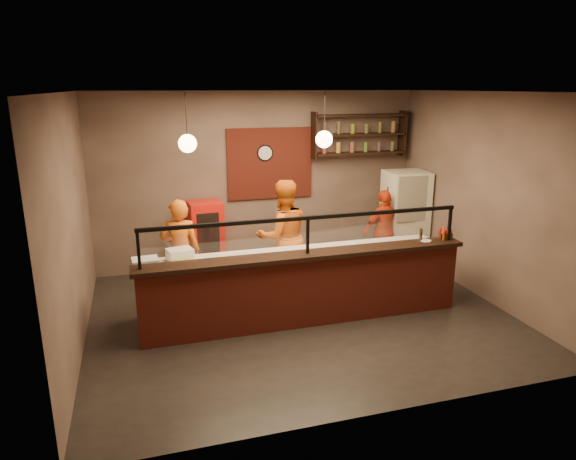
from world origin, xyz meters
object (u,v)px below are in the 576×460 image
object	(u,v)px
red_cooler	(206,238)
cook_mid	(283,236)
pepper_mill	(421,235)
cook_left	(180,251)
pizza_dough	(311,253)
fridge	(404,218)
wall_clock	(265,153)
condiment_caddy	(445,236)
cook_right	(384,231)

from	to	relation	value
red_cooler	cook_mid	bearing A→B (deg)	-50.65
cook_mid	red_cooler	distance (m)	1.61
cook_mid	pepper_mill	bearing A→B (deg)	141.93
cook_left	pizza_dough	size ratio (longest dim) A/B	3.65
red_cooler	cook_left	bearing A→B (deg)	-120.22
cook_mid	pepper_mill	xyz separation A→B (m)	(1.77, -1.23, 0.23)
cook_mid	red_cooler	size ratio (longest dim) A/B	1.39
fridge	red_cooler	distance (m)	3.71
wall_clock	condiment_caddy	distance (m)	3.56
cook_left	fridge	world-z (taller)	fridge
condiment_caddy	cook_left	bearing A→B (deg)	161.71
pizza_dough	pepper_mill	world-z (taller)	pepper_mill
pizza_dough	pepper_mill	size ratio (longest dim) A/B	2.40
cook_mid	pizza_dough	world-z (taller)	cook_mid
cook_left	pizza_dough	distance (m)	2.02
fridge	cook_right	bearing A→B (deg)	-150.78
wall_clock	red_cooler	size ratio (longest dim) A/B	0.23
wall_clock	fridge	size ratio (longest dim) A/B	0.17
cook_mid	fridge	size ratio (longest dim) A/B	1.05
wall_clock	cook_right	xyz separation A→B (m)	(1.95, -1.03, -1.35)
red_cooler	condiment_caddy	bearing A→B (deg)	-40.61
cook_right	red_cooler	xyz separation A→B (m)	(-3.12, 0.72, -0.08)
cook_right	pizza_dough	distance (m)	2.27
cook_right	red_cooler	world-z (taller)	cook_right
cook_mid	pizza_dough	distance (m)	0.89
fridge	pepper_mill	world-z (taller)	fridge
pizza_dough	pepper_mill	distance (m)	1.66
pizza_dough	cook_right	bearing A→B (deg)	34.98
red_cooler	pizza_dough	bearing A→B (deg)	-62.32
pepper_mill	pizza_dough	bearing A→B (deg)	167.45
cook_right	cook_left	bearing A→B (deg)	-2.93
cook_left	cook_mid	xyz separation A→B (m)	(1.64, -0.01, 0.11)
pizza_dough	pepper_mill	xyz separation A→B (m)	(1.60, -0.36, 0.25)
cook_mid	red_cooler	xyz separation A→B (m)	(-1.10, 1.14, -0.26)
cook_left	pepper_mill	size ratio (longest dim) A/B	8.76
red_cooler	wall_clock	bearing A→B (deg)	10.34
pepper_mill	fridge	bearing A→B (deg)	67.28
pizza_dough	red_cooler	bearing A→B (deg)	122.15
cook_left	pizza_dough	bearing A→B (deg)	160.78
pizza_dough	condiment_caddy	size ratio (longest dim) A/B	2.48
fridge	red_cooler	size ratio (longest dim) A/B	1.32
cook_left	red_cooler	size ratio (longest dim) A/B	1.23
cook_right	pepper_mill	xyz separation A→B (m)	(-0.25, -1.65, 0.40)
cook_left	cook_mid	bearing A→B (deg)	-173.59
cook_right	wall_clock	bearing A→B (deg)	-37.14
fridge	condiment_caddy	size ratio (longest dim) A/B	9.71
cook_left	cook_right	world-z (taller)	cook_left
cook_left	condiment_caddy	size ratio (longest dim) A/B	9.05
wall_clock	fridge	xyz separation A→B (m)	(2.50, -0.76, -1.22)
red_cooler	pepper_mill	distance (m)	3.76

